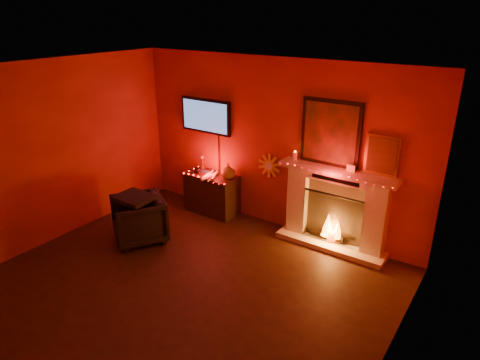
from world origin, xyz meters
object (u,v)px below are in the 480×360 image
at_px(tv, 206,116).
at_px(fireplace, 335,201).
at_px(sunburst_clock, 269,166).
at_px(console_table, 213,192).
at_px(armchair, 139,219).

bearing_deg(tv, fireplace, -1.50).
bearing_deg(fireplace, sunburst_clock, 175.63).
relative_size(fireplace, sunburst_clock, 5.45).
distance_m(fireplace, sunburst_clock, 1.23).
bearing_deg(console_table, tv, 142.97).
height_order(console_table, armchair, console_table).
distance_m(fireplace, armchair, 2.97).
relative_size(tv, armchair, 1.62).
relative_size(tv, sunburst_clock, 3.10).
bearing_deg(console_table, armchair, -102.93).
distance_m(fireplace, console_table, 2.22).
relative_size(fireplace, tv, 1.76).
distance_m(tv, console_table, 1.31).
height_order(tv, sunburst_clock, tv).
distance_m(tv, sunburst_clock, 1.41).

